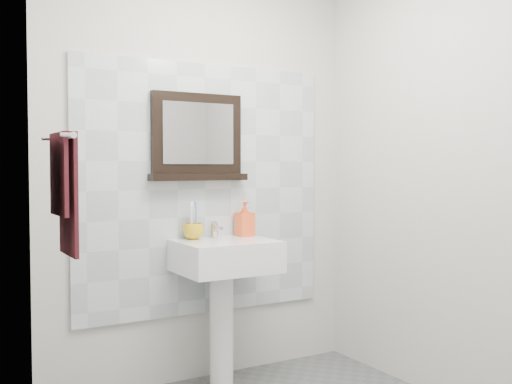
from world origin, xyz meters
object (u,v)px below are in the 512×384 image
toothbrush_cup (193,231)px  hand_towel (64,184)px  soap_dispenser (245,219)px  framed_mirror (197,139)px  pedestal_sink (225,272)px

toothbrush_cup → hand_towel: hand_towel is taller
soap_dispenser → framed_mirror: size_ratio=0.35×
toothbrush_cup → hand_towel: 0.99m
pedestal_sink → hand_towel: 1.15m
toothbrush_cup → soap_dispenser: bearing=1.1°
pedestal_sink → framed_mirror: size_ratio=1.59×
toothbrush_cup → soap_dispenser: (0.35, 0.01, 0.06)m
soap_dispenser → toothbrush_cup: bearing=179.9°
framed_mirror → pedestal_sink: bearing=-64.6°
pedestal_sink → toothbrush_cup: size_ratio=7.99×
toothbrush_cup → hand_towel: (-0.83, -0.45, 0.30)m
toothbrush_cup → soap_dispenser: soap_dispenser is taller
pedestal_sink → hand_towel: (-0.97, -0.32, 0.53)m
framed_mirror → hand_towel: 1.04m
toothbrush_cup → soap_dispenser: 0.35m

